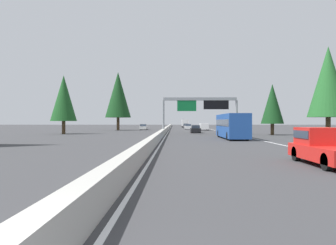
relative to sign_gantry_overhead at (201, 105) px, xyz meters
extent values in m
plane|color=#38383A|center=(6.42, 6.04, -4.95)|extent=(320.00, 320.00, 0.00)
cube|color=#ADAAA3|center=(26.42, 6.34, -4.50)|extent=(180.00, 0.56, 0.90)
cube|color=silver|center=(16.42, -5.48, -4.94)|extent=(160.00, 0.16, 0.01)
cube|color=silver|center=(16.42, 5.79, -4.94)|extent=(160.00, 0.16, 0.01)
cylinder|color=gray|center=(0.04, 6.34, -2.09)|extent=(0.36, 0.36, 5.72)
cylinder|color=gray|center=(0.04, -5.98, -2.09)|extent=(0.36, 0.36, 5.72)
cube|color=gray|center=(0.04, 0.18, 1.02)|extent=(0.50, 12.32, 0.50)
cube|color=#0C602D|center=(-0.11, 2.39, -0.08)|extent=(0.12, 3.20, 1.90)
cube|color=black|center=(-0.11, -2.53, 0.02)|extent=(0.16, 4.20, 1.50)
cube|color=red|center=(-39.57, -3.13, -4.34)|extent=(5.60, 2.00, 0.70)
cube|color=red|center=(-38.56, -3.13, -3.54)|extent=(2.24, 1.84, 0.90)
cube|color=#2D3847|center=(-38.56, -3.13, -3.45)|extent=(2.02, 1.92, 0.41)
cylinder|color=black|center=(-37.72, -2.27, -4.55)|extent=(0.80, 0.28, 0.80)
cylinder|color=black|center=(-37.72, -3.99, -4.55)|extent=(0.80, 0.28, 0.80)
cylinder|color=black|center=(-41.42, -2.27, -4.55)|extent=(0.80, 0.28, 0.80)
cube|color=#1E4793|center=(-13.76, -2.81, -3.30)|extent=(11.50, 2.50, 2.90)
cube|color=#2D3847|center=(-13.76, -2.81, -2.94)|extent=(11.04, 2.55, 0.84)
cylinder|color=black|center=(-9.73, -1.71, -4.45)|extent=(1.00, 0.30, 1.00)
cylinder|color=black|center=(-9.73, -3.91, -4.45)|extent=(1.00, 0.30, 1.00)
cylinder|color=black|center=(-17.78, -1.71, -4.45)|extent=(1.00, 0.30, 1.00)
cylinder|color=black|center=(-17.78, -3.91, -4.45)|extent=(1.00, 0.30, 1.00)
cube|color=white|center=(26.19, -2.77, -3.98)|extent=(5.00, 1.95, 1.44)
cube|color=#2D3847|center=(23.89, -2.77, -3.73)|extent=(0.08, 1.48, 0.56)
cylinder|color=black|center=(27.89, -1.92, -4.60)|extent=(0.70, 0.24, 0.70)
cylinder|color=black|center=(27.89, -3.63, -4.60)|extent=(0.70, 0.24, 0.70)
cylinder|color=black|center=(24.49, -1.92, -4.60)|extent=(0.70, 0.24, 0.70)
cylinder|color=black|center=(24.49, -3.63, -4.60)|extent=(0.70, 0.24, 0.70)
cube|color=white|center=(64.90, 0.58, -3.25)|extent=(6.12, 2.40, 2.50)
cube|color=slate|center=(69.15, 0.58, -3.55)|extent=(2.38, 2.30, 1.90)
cylinder|color=black|center=(68.98, 1.64, -4.50)|extent=(0.90, 0.28, 0.90)
cylinder|color=black|center=(68.98, -0.48, -4.50)|extent=(0.90, 0.28, 0.90)
cylinder|color=black|center=(63.20, 1.64, -4.50)|extent=(0.90, 0.28, 0.90)
cylinder|color=black|center=(63.20, -0.48, -4.50)|extent=(0.90, 0.28, 0.90)
cube|color=slate|center=(55.10, 0.73, -4.42)|extent=(4.40, 1.80, 0.76)
cube|color=#2D3847|center=(54.88, 0.73, -3.76)|extent=(2.46, 1.51, 0.56)
cylinder|color=black|center=(56.51, 1.52, -4.63)|extent=(0.64, 0.22, 0.64)
cylinder|color=black|center=(56.51, -0.06, -4.63)|extent=(0.64, 0.22, 0.64)
cylinder|color=black|center=(53.69, 1.52, -4.63)|extent=(0.64, 0.22, 0.64)
cylinder|color=black|center=(53.69, -0.06, -4.63)|extent=(0.64, 0.22, 0.64)
cube|color=black|center=(7.29, 0.49, -4.42)|extent=(4.40, 1.80, 0.76)
cube|color=#2D3847|center=(7.07, 0.49, -3.76)|extent=(2.46, 1.51, 0.56)
cylinder|color=black|center=(8.69, 1.28, -4.63)|extent=(0.64, 0.22, 0.64)
cylinder|color=black|center=(8.69, -0.30, -4.63)|extent=(0.64, 0.22, 0.64)
cylinder|color=black|center=(5.88, 1.28, -4.63)|extent=(0.64, 0.22, 0.64)
cylinder|color=black|center=(5.88, -0.30, -4.63)|extent=(0.64, 0.22, 0.64)
cube|color=white|center=(36.36, 0.74, -4.42)|extent=(4.40, 1.80, 0.76)
cube|color=#2D3847|center=(36.14, 0.74, -3.76)|extent=(2.46, 1.51, 0.56)
cylinder|color=black|center=(37.77, 1.53, -4.63)|extent=(0.64, 0.22, 0.64)
cylinder|color=black|center=(37.77, -0.05, -4.63)|extent=(0.64, 0.22, 0.64)
cylinder|color=black|center=(34.96, 1.53, -4.63)|extent=(0.64, 0.22, 0.64)
cylinder|color=black|center=(34.96, -0.05, -4.63)|extent=(0.64, 0.22, 0.64)
cube|color=white|center=(32.00, 12.68, -4.42)|extent=(4.40, 1.80, 0.76)
cube|color=#2D3847|center=(31.78, 12.68, -3.76)|extent=(2.46, 1.51, 0.56)
cylinder|color=black|center=(33.41, 13.47, -4.63)|extent=(0.64, 0.22, 0.64)
cylinder|color=black|center=(33.41, 11.89, -4.63)|extent=(0.64, 0.22, 0.64)
cylinder|color=black|center=(30.59, 13.47, -4.63)|extent=(0.64, 0.22, 0.64)
cylinder|color=black|center=(30.59, 11.89, -4.63)|extent=(0.64, 0.22, 0.64)
cylinder|color=#4C3823|center=(-9.27, -17.00, -3.55)|extent=(0.66, 0.66, 2.79)
cone|color=#236028|center=(-9.27, -17.00, 2.79)|extent=(5.59, 5.59, 9.90)
cylinder|color=#4C3823|center=(-2.20, -11.31, -4.04)|extent=(0.56, 0.56, 1.81)
cone|color=#143D19|center=(-2.20, -11.31, 0.07)|extent=(3.62, 3.62, 6.42)
cylinder|color=#4C3823|center=(1.38, 23.76, -3.83)|extent=(0.61, 0.61, 2.25)
cone|color=#194C1E|center=(1.38, 23.76, 1.29)|extent=(4.50, 4.50, 7.98)
cylinder|color=#4C3823|center=(25.95, 18.43, -3.36)|extent=(0.71, 0.71, 3.17)
cone|color=#143D19|center=(25.95, 18.43, 3.84)|extent=(6.34, 6.34, 11.24)
camera|label=1|loc=(-56.20, 4.44, -2.77)|focal=35.66mm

